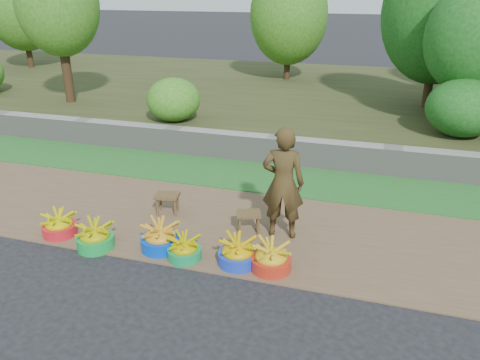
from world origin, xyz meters
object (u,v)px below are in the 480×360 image
(basin_b, at_px, (95,237))
(basin_c, at_px, (160,238))
(basin_a, at_px, (59,225))
(stool_left, at_px, (167,198))
(basin_f, at_px, (271,259))
(vendor_woman, at_px, (283,183))
(basin_e, at_px, (238,253))
(stool_right, at_px, (249,216))
(basin_d, at_px, (184,249))

(basin_b, xyz_separation_m, basin_c, (0.87, 0.22, 0.01))
(basin_a, relative_size, stool_left, 1.17)
(stool_left, bearing_deg, basin_f, -29.02)
(basin_b, bearing_deg, basin_f, 3.85)
(vendor_woman, bearing_deg, stool_left, -11.11)
(basin_b, height_order, basin_f, basin_f)
(basin_a, distance_m, vendor_woman, 3.25)
(basin_c, relative_size, basin_e, 1.05)
(basin_e, xyz_separation_m, stool_left, (-1.47, 1.06, 0.11))
(stool_left, bearing_deg, basin_b, -112.59)
(basin_b, bearing_deg, basin_c, 13.92)
(stool_left, distance_m, vendor_woman, 1.94)
(stool_right, bearing_deg, basin_b, -151.45)
(basin_b, relative_size, stool_left, 1.23)
(basin_b, xyz_separation_m, basin_f, (2.42, 0.16, 0.00))
(basin_c, xyz_separation_m, stool_right, (1.01, 0.81, 0.08))
(basin_a, relative_size, basin_d, 1.07)
(stool_left, height_order, vendor_woman, vendor_woman)
(basin_f, distance_m, vendor_woman, 1.11)
(vendor_woman, bearing_deg, basin_b, 18.13)
(basin_a, relative_size, vendor_woman, 0.30)
(basin_f, bearing_deg, basin_c, 178.03)
(basin_d, bearing_deg, basin_c, 162.22)
(basin_a, bearing_deg, stool_left, 41.85)
(basin_f, xyz_separation_m, stool_right, (-0.54, 0.86, 0.09))
(stool_right, bearing_deg, basin_c, -141.35)
(basin_c, height_order, basin_e, basin_c)
(basin_b, bearing_deg, stool_right, 28.55)
(basin_e, bearing_deg, stool_right, 96.69)
(basin_f, bearing_deg, basin_b, -176.15)
(basin_e, bearing_deg, basin_f, -0.19)
(stool_right, relative_size, vendor_woman, 0.26)
(stool_right, xyz_separation_m, vendor_woman, (0.48, 0.04, 0.56))
(basin_a, height_order, stool_left, basin_a)
(stool_left, distance_m, stool_right, 1.39)
(basin_b, bearing_deg, stool_left, 67.41)
(basin_a, xyz_separation_m, vendor_woman, (3.04, 0.91, 0.66))
(basin_c, height_order, stool_right, basin_c)
(basin_a, height_order, basin_f, basin_f)
(vendor_woman, bearing_deg, basin_e, 61.18)
(basin_a, xyz_separation_m, basin_e, (2.67, 0.01, 0.01))
(basin_e, relative_size, basin_f, 1.00)
(stool_left, bearing_deg, basin_a, -138.15)
(basin_f, relative_size, stool_right, 1.24)
(basin_d, distance_m, vendor_woman, 1.60)
(basin_b, distance_m, basin_e, 1.99)
(basin_a, relative_size, basin_b, 0.95)
(basin_a, bearing_deg, stool_right, 18.75)
(basin_c, xyz_separation_m, basin_e, (1.11, -0.05, -0.01))
(stool_right, bearing_deg, basin_f, -58.02)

